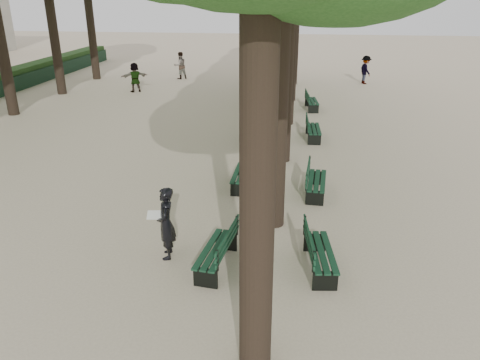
# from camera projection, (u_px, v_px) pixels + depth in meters

# --- Properties ---
(ground) EXTENTS (120.00, 120.00, 0.00)m
(ground) POSITION_uv_depth(u_px,v_px,m) (193.00, 285.00, 9.78)
(ground) COLOR beige
(ground) RESTS_ON ground
(bench_left_0) EXTENTS (0.78, 1.86, 0.92)m
(bench_left_0) POSITION_uv_depth(u_px,v_px,m) (216.00, 256.00, 10.32)
(bench_left_0) COLOR black
(bench_left_0) RESTS_ON ground
(bench_left_1) EXTENTS (0.59, 1.81, 0.92)m
(bench_left_1) POSITION_uv_depth(u_px,v_px,m) (243.00, 178.00, 14.60)
(bench_left_1) COLOR black
(bench_left_1) RESTS_ON ground
(bench_left_2) EXTENTS (0.70, 1.84, 0.92)m
(bench_left_2) POSITION_uv_depth(u_px,v_px,m) (257.00, 134.00, 19.03)
(bench_left_2) COLOR black
(bench_left_2) RESTS_ON ground
(bench_left_3) EXTENTS (0.72, 1.84, 0.92)m
(bench_left_3) POSITION_uv_depth(u_px,v_px,m) (267.00, 104.00, 23.98)
(bench_left_3) COLOR black
(bench_left_3) RESTS_ON ground
(bench_right_0) EXTENTS (0.78, 1.85, 0.92)m
(bench_right_0) POSITION_uv_depth(u_px,v_px,m) (320.00, 259.00, 10.24)
(bench_right_0) COLOR black
(bench_right_0) RESTS_ON ground
(bench_right_1) EXTENTS (0.68, 1.83, 0.92)m
(bench_right_1) POSITION_uv_depth(u_px,v_px,m) (316.00, 186.00, 14.02)
(bench_right_1) COLOR black
(bench_right_1) RESTS_ON ground
(bench_right_2) EXTENTS (0.66, 1.83, 0.92)m
(bench_right_2) POSITION_uv_depth(u_px,v_px,m) (313.00, 133.00, 19.22)
(bench_right_2) COLOR black
(bench_right_2) RESTS_ON ground
(bench_right_3) EXTENTS (0.75, 1.85, 0.92)m
(bench_right_3) POSITION_uv_depth(u_px,v_px,m) (312.00, 104.00, 23.97)
(bench_right_3) COLOR black
(bench_right_3) RESTS_ON ground
(man_with_map) EXTENTS (0.68, 0.74, 1.71)m
(man_with_map) POSITION_uv_depth(u_px,v_px,m) (166.00, 223.00, 10.52)
(man_with_map) COLOR black
(man_with_map) RESTS_ON ground
(pedestrian_a) EXTENTS (0.92, 0.82, 1.81)m
(pedestrian_a) POSITION_uv_depth(u_px,v_px,m) (180.00, 66.00, 32.00)
(pedestrian_a) COLOR #262628
(pedestrian_a) RESTS_ON ground
(pedestrian_b) EXTENTS (0.69, 1.21, 1.79)m
(pedestrian_b) POSITION_uv_depth(u_px,v_px,m) (366.00, 70.00, 30.36)
(pedestrian_b) COLOR #262628
(pedestrian_b) RESTS_ON ground
(pedestrian_e) EXTENTS (1.52, 1.20, 1.74)m
(pedestrian_e) POSITION_uv_depth(u_px,v_px,m) (135.00, 77.00, 27.94)
(pedestrian_e) COLOR #262628
(pedestrian_e) RESTS_ON ground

